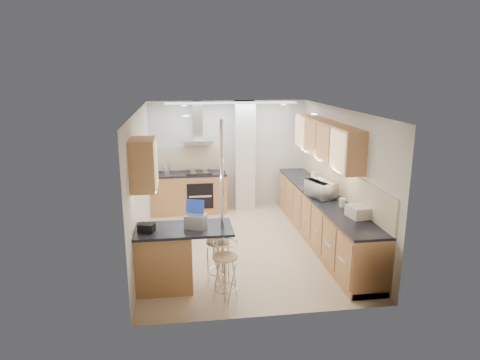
{
  "coord_description": "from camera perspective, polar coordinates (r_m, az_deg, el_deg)",
  "views": [
    {
      "loc": [
        -1.11,
        -7.33,
        3.16
      ],
      "look_at": [
        -0.03,
        0.2,
        1.2
      ],
      "focal_mm": 32.0,
      "sensor_mm": 36.0,
      "label": 1
    }
  ],
  "objects": [
    {
      "name": "jar_b",
      "position": [
        8.97,
        9.75,
        0.2
      ],
      "size": [
        0.13,
        0.13,
        0.14
      ],
      "primitive_type": "cylinder",
      "rotation": [
        0.0,
        0.0,
        -0.23
      ],
      "color": "silver",
      "rests_on": "right_counter"
    },
    {
      "name": "ground",
      "position": [
        8.06,
        0.45,
        -8.66
      ],
      "size": [
        4.8,
        4.8,
        0.0
      ],
      "primitive_type": "plane",
      "color": "tan",
      "rests_on": "ground"
    },
    {
      "name": "right_counter",
      "position": [
        8.24,
        10.87,
        -4.97
      ],
      "size": [
        0.63,
        4.4,
        0.92
      ],
      "color": "#B67A49",
      "rests_on": "ground"
    },
    {
      "name": "peninsula",
      "position": [
        6.47,
        -7.65,
        -10.24
      ],
      "size": [
        1.47,
        0.72,
        0.94
      ],
      "color": "#B67A49",
      "rests_on": "ground"
    },
    {
      "name": "laptop",
      "position": [
        6.24,
        -5.93,
        -5.52
      ],
      "size": [
        0.34,
        0.3,
        0.2
      ],
      "primitive_type": "cube",
      "rotation": [
        0.0,
        0.0,
        -0.37
      ],
      "color": "#A4A6AC",
      "rests_on": "peninsula"
    },
    {
      "name": "kettle",
      "position": [
        9.68,
        -9.75,
        1.52
      ],
      "size": [
        0.16,
        0.16,
        0.23
      ],
      "primitive_type": "cylinder",
      "color": "silver",
      "rests_on": "back_counter"
    },
    {
      "name": "jar_c",
      "position": [
        7.87,
        12.4,
        -1.73
      ],
      "size": [
        0.16,
        0.16,
        0.19
      ],
      "primitive_type": "cylinder",
      "rotation": [
        0.0,
        0.0,
        -0.16
      ],
      "color": "beige",
      "rests_on": "right_counter"
    },
    {
      "name": "bar_stool_end",
      "position": [
        6.53,
        -2.94,
        -10.1
      ],
      "size": [
        0.52,
        0.52,
        0.9
      ],
      "primitive_type": null,
      "rotation": [
        0.0,
        0.0,
        0.73
      ],
      "color": "tan",
      "rests_on": "ground"
    },
    {
      "name": "jar_d",
      "position": [
        7.42,
        13.51,
        -2.95
      ],
      "size": [
        0.12,
        0.12,
        0.15
      ],
      "primitive_type": "cylinder",
      "rotation": [
        0.0,
        0.0,
        0.18
      ],
      "color": "silver",
      "rests_on": "right_counter"
    },
    {
      "name": "jar_a",
      "position": [
        9.01,
        9.8,
        0.47
      ],
      "size": [
        0.13,
        0.13,
        0.2
      ],
      "primitive_type": "cylinder",
      "rotation": [
        0.0,
        0.0,
        -0.09
      ],
      "color": "silver",
      "rests_on": "right_counter"
    },
    {
      "name": "back_counter",
      "position": [
        9.81,
        -6.88,
        -1.65
      ],
      "size": [
        1.7,
        0.63,
        0.92
      ],
      "color": "#B67A49",
      "rests_on": "ground"
    },
    {
      "name": "bar_stool_near",
      "position": [
        6.05,
        -1.98,
        -12.16
      ],
      "size": [
        0.47,
        0.47,
        0.9
      ],
      "primitive_type": null,
      "rotation": [
        0.0,
        0.0,
        -0.33
      ],
      "color": "tan",
      "rests_on": "ground"
    },
    {
      "name": "room_shell",
      "position": [
        8.0,
        2.37,
        2.75
      ],
      "size": [
        3.64,
        4.84,
        2.51
      ],
      "color": "beige",
      "rests_on": "ground"
    },
    {
      "name": "bread_bin",
      "position": [
        6.95,
        15.43,
        -4.11
      ],
      "size": [
        0.32,
        0.38,
        0.18
      ],
      "primitive_type": "cube",
      "rotation": [
        0.0,
        0.0,
        0.17
      ],
      "color": "silver",
      "rests_on": "right_counter"
    },
    {
      "name": "microwave",
      "position": [
        7.88,
        10.78,
        -1.19
      ],
      "size": [
        0.53,
        0.65,
        0.31
      ],
      "primitive_type": "imported",
      "rotation": [
        0.0,
        0.0,
        1.9
      ],
      "color": "silver",
      "rests_on": "right_counter"
    },
    {
      "name": "bag",
      "position": [
        6.22,
        -12.36,
        -6.23
      ],
      "size": [
        0.26,
        0.22,
        0.12
      ],
      "primitive_type": "cube",
      "rotation": [
        0.0,
        0.0,
        -0.31
      ],
      "color": "black",
      "rests_on": "peninsula"
    }
  ]
}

